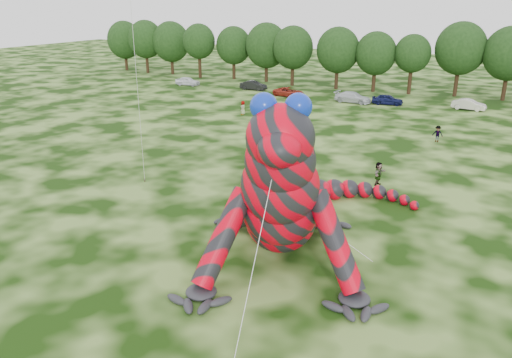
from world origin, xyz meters
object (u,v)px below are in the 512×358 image
object	(u,v)px
tree_0	(125,46)
spectator_4	(243,108)
tree_4	(234,53)
car_5	(469,105)
tree_2	(171,48)
car_0	(188,81)
inflatable_gecko	(282,164)
tree_8	(375,62)
tree_7	(338,58)
tree_1	(146,47)
tree_3	(199,51)
tree_6	(293,56)
spectator_1	(296,139)
tree_9	(412,64)
car_1	(253,85)
tree_5	(266,52)
car_3	(353,97)
car_2	(289,92)
spectator_2	(438,134)
car_4	(388,100)
tree_10	(459,59)
spectator_5	(378,174)
tree_11	(508,64)

from	to	relation	value
tree_0	spectator_4	distance (m)	48.03
tree_4	car_5	xyz separation A→B (m)	(39.78, -9.61, -3.85)
tree_2	car_0	distance (m)	14.71
inflatable_gecko	tree_8	world-z (taller)	inflatable_gecko
tree_8	car_0	world-z (taller)	tree_8
tree_7	tree_1	bearing A→B (deg)	178.13
tree_4	tree_7	world-z (taller)	tree_7
tree_3	tree_6	size ratio (longest dim) A/B	0.99
tree_6	spectator_1	size ratio (longest dim) A/B	5.50
tree_0	spectator_1	world-z (taller)	tree_0
tree_0	tree_9	xyz separation A→B (m)	(55.62, -1.89, -0.42)
car_1	spectator_4	xyz separation A→B (m)	(7.06, -16.47, 0.15)
tree_5	tree_6	xyz separation A→B (m)	(5.57, -1.75, -0.15)
car_3	spectator_4	size ratio (longest dim) A/B	2.96
car_2	spectator_2	size ratio (longest dim) A/B	2.85
car_4	spectator_2	size ratio (longest dim) A/B	2.51
car_0	spectator_2	xyz separation A→B (m)	(41.69, -17.67, 0.12)
tree_10	car_4	distance (m)	13.83
tree_7	tree_10	world-z (taller)	tree_10
tree_7	spectator_5	world-z (taller)	tree_7
tree_0	tree_6	xyz separation A→B (m)	(37.00, -2.55, -0.01)
tree_2	tree_9	distance (m)	44.11
tree_2	car_3	world-z (taller)	tree_2
inflatable_gecko	tree_0	world-z (taller)	tree_0
tree_0	spectator_2	size ratio (longest dim) A/B	5.83
tree_5	tree_6	world-z (taller)	tree_5
tree_2	tree_7	distance (m)	33.00
car_0	car_2	xyz separation A→B (m)	(18.76, -1.60, -0.05)
tree_7	car_5	world-z (taller)	tree_7
car_5	tree_2	bearing A→B (deg)	86.10
tree_0	spectator_4	size ratio (longest dim) A/B	5.61
tree_7	spectator_2	bearing A→B (deg)	-53.49
car_5	tree_5	bearing A→B (deg)	80.72
inflatable_gecko	tree_2	xyz separation A→B (m)	(-46.99, 54.24, 0.07)
spectator_5	spectator_4	world-z (taller)	spectator_5
tree_3	car_5	bearing A→B (deg)	-9.86
car_2	car_0	bearing A→B (deg)	94.27
tree_6	car_2	xyz separation A→B (m)	(3.44, -9.34, -4.10)
tree_6	car_4	bearing A→B (deg)	-26.83
tree_1	tree_9	bearing A→B (deg)	-0.82
car_0	spectator_5	distance (m)	51.18
tree_9	car_3	world-z (taller)	tree_9
tree_0	tree_10	bearing A→B (deg)	-0.61
spectator_2	spectator_4	xyz separation A→B (m)	(-23.01, 2.23, 0.03)
car_4	spectator_4	xyz separation A→B (m)	(-14.29, -14.24, 0.15)
tree_2	tree_11	xyz separation A→B (m)	(56.80, -0.57, 0.21)
tree_0	tree_6	distance (m)	37.09
tree_2	car_2	distance (m)	31.36
car_2	spectator_2	xyz separation A→B (m)	(22.93, -16.07, 0.17)
tree_3	spectator_4	distance (m)	32.15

